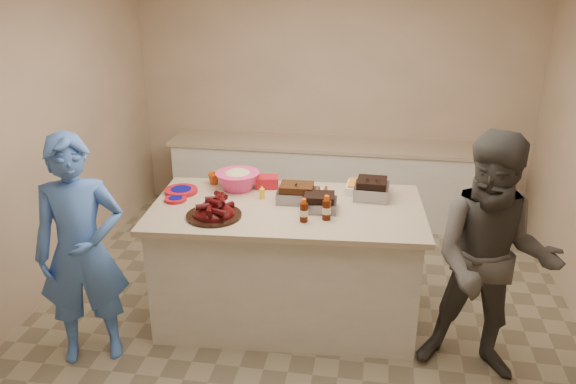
% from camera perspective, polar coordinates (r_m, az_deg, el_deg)
% --- Properties ---
extents(room, '(4.50, 5.00, 2.70)m').
position_cam_1_polar(room, '(4.73, 1.19, -13.26)').
color(room, '#C7AA8A').
rests_on(room, ground).
extents(back_counter, '(3.60, 0.64, 0.90)m').
position_cam_1_polar(back_counter, '(6.47, 4.04, 1.21)').
color(back_counter, silver).
rests_on(back_counter, ground).
extents(island, '(2.18, 1.25, 1.00)m').
position_cam_1_polar(island, '(4.84, -0.10, -12.39)').
color(island, silver).
rests_on(island, ground).
extents(rib_platter, '(0.44, 0.44, 0.17)m').
position_cam_1_polar(rib_platter, '(4.21, -7.53, -2.50)').
color(rib_platter, '#430507').
rests_on(rib_platter, island).
extents(pulled_pork_tray, '(0.31, 0.24, 0.09)m').
position_cam_1_polar(pulled_pork_tray, '(4.45, 0.88, -0.93)').
color(pulled_pork_tray, '#47230F').
rests_on(pulled_pork_tray, island).
extents(brisket_tray, '(0.28, 0.24, 0.08)m').
position_cam_1_polar(brisket_tray, '(4.30, 3.17, -1.81)').
color(brisket_tray, black).
rests_on(brisket_tray, island).
extents(roasting_pan, '(0.28, 0.28, 0.11)m').
position_cam_1_polar(roasting_pan, '(4.57, 8.44, -0.58)').
color(roasting_pan, gray).
rests_on(roasting_pan, island).
extents(coleslaw_bowl, '(0.39, 0.39, 0.25)m').
position_cam_1_polar(coleslaw_bowl, '(4.71, -5.10, 0.30)').
color(coleslaw_bowl, '#EA357C').
rests_on(coleslaw_bowl, island).
extents(sausage_plate, '(0.36, 0.36, 0.05)m').
position_cam_1_polar(sausage_plate, '(4.56, 2.47, -0.41)').
color(sausage_plate, silver).
rests_on(sausage_plate, island).
extents(mac_cheese_dish, '(0.34, 0.26, 0.09)m').
position_cam_1_polar(mac_cheese_dish, '(4.67, 7.99, -0.03)').
color(mac_cheese_dish, orange).
rests_on(mac_cheese_dish, island).
extents(bbq_bottle_a, '(0.06, 0.06, 0.18)m').
position_cam_1_polar(bbq_bottle_a, '(4.10, 1.60, -3.00)').
color(bbq_bottle_a, '#391003').
rests_on(bbq_bottle_a, island).
extents(bbq_bottle_b, '(0.07, 0.07, 0.19)m').
position_cam_1_polar(bbq_bottle_b, '(4.14, 3.91, -2.80)').
color(bbq_bottle_b, '#391003').
rests_on(bbq_bottle_b, island).
extents(mustard_bottle, '(0.04, 0.04, 0.11)m').
position_cam_1_polar(mustard_bottle, '(4.51, -2.64, -0.68)').
color(mustard_bottle, yellow).
rests_on(mustard_bottle, island).
extents(sauce_bowl, '(0.13, 0.05, 0.13)m').
position_cam_1_polar(sauce_bowl, '(4.53, -0.44, -0.53)').
color(sauce_bowl, silver).
rests_on(sauce_bowl, island).
extents(plate_stack_large, '(0.29, 0.29, 0.03)m').
position_cam_1_polar(plate_stack_large, '(4.70, -10.79, -0.06)').
color(plate_stack_large, '#A8111B').
rests_on(plate_stack_large, island).
extents(plate_stack_small, '(0.19, 0.19, 0.02)m').
position_cam_1_polar(plate_stack_small, '(4.55, -11.34, -0.87)').
color(plate_stack_small, '#A8111B').
rests_on(plate_stack_small, island).
extents(plastic_cup, '(0.11, 0.10, 0.10)m').
position_cam_1_polar(plastic_cup, '(4.85, -7.50, 0.82)').
color(plastic_cup, '#AA430D').
rests_on(plastic_cup, island).
extents(basket_stack, '(0.21, 0.17, 0.09)m').
position_cam_1_polar(basket_stack, '(4.74, -2.14, 0.49)').
color(basket_stack, '#A8111B').
rests_on(basket_stack, island).
extents(guest_blue, '(1.24, 1.83, 0.41)m').
position_cam_1_polar(guest_blue, '(4.67, -18.83, -15.14)').
color(guest_blue, '#4879D9').
rests_on(guest_blue, ground).
extents(guest_gray, '(1.13, 1.89, 0.68)m').
position_cam_1_polar(guest_gray, '(4.50, 18.52, -16.70)').
color(guest_gray, '#504D48').
rests_on(guest_gray, ground).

